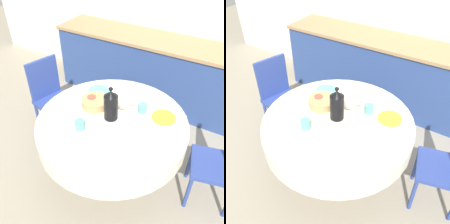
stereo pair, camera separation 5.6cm
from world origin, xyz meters
TOP-DOWN VIEW (x-y plane):
  - ground_plane at (0.00, 0.00)m, footprint 12.00×12.00m
  - wall_back at (0.00, 1.83)m, footprint 7.00×0.05m
  - kitchen_counter at (0.00, 1.50)m, footprint 3.24×0.64m
  - dining_table at (0.00, 0.00)m, footprint 1.35×1.35m
  - chair_right at (-0.99, 0.26)m, footprint 0.49×0.49m
  - plate_near_left at (-0.36, -0.28)m, footprint 0.22×0.22m
  - cup_near_left at (-0.17, -0.24)m, footprint 0.08×0.08m
  - plate_near_right at (0.29, -0.36)m, footprint 0.22×0.22m
  - cup_near_right at (0.26, -0.15)m, footprint 0.08×0.08m
  - plate_far_left at (-0.34, 0.31)m, footprint 0.22×0.22m
  - cup_far_left at (-0.28, 0.10)m, footprint 0.08×0.08m
  - plate_far_right at (0.39, 0.25)m, footprint 0.22×0.22m
  - cup_far_right at (0.19, 0.23)m, footprint 0.08×0.08m
  - coffee_carafe at (-0.02, 0.01)m, footprint 0.12×0.12m
  - teapot at (0.01, 0.18)m, footprint 0.21×0.16m
  - bread_basket at (-0.24, 0.09)m, footprint 0.26×0.26m
  - fruit_bowl at (0.23, -0.07)m, footprint 0.22×0.22m

SIDE VIEW (x-z plane):
  - ground_plane at x=0.00m, z-range 0.00..0.00m
  - kitchen_counter at x=0.00m, z-range 0.00..0.93m
  - chair_right at x=-0.99m, z-range 0.05..0.99m
  - dining_table at x=0.00m, z-range 0.26..1.02m
  - plate_near_left at x=-0.36m, z-range 0.76..0.77m
  - plate_near_right at x=0.29m, z-range 0.76..0.77m
  - plate_far_left at x=-0.34m, z-range 0.76..0.77m
  - plate_far_right at x=0.39m, z-range 0.76..0.77m
  - fruit_bowl at x=0.23m, z-range 0.76..0.82m
  - bread_basket at x=-0.24m, z-range 0.76..0.84m
  - cup_near_left at x=-0.17m, z-range 0.76..0.84m
  - cup_near_right at x=0.26m, z-range 0.76..0.84m
  - cup_far_left at x=-0.28m, z-range 0.76..0.84m
  - cup_far_right at x=0.19m, z-range 0.76..0.84m
  - teapot at x=0.01m, z-range 0.75..0.95m
  - coffee_carafe at x=-0.02m, z-range 0.74..1.06m
  - wall_back at x=0.00m, z-range 0.00..2.60m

